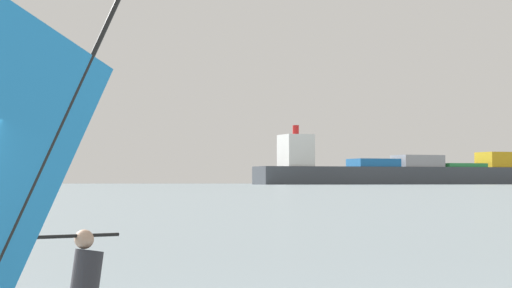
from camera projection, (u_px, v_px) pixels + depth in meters
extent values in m
cylinder|color=black|center=(43.00, 163.00, 11.71)|extent=(1.44, 1.46, 3.88)
cylinder|color=black|center=(51.00, 237.00, 11.76)|extent=(1.24, 1.26, 0.04)
sphere|color=tan|center=(84.00, 239.00, 12.02)|extent=(0.22, 0.22, 0.22)
cube|color=#3F444C|center=(407.00, 176.00, 709.23)|extent=(198.56, 110.87, 11.40)
cube|color=silver|center=(296.00, 151.00, 683.15)|extent=(24.87, 26.63, 20.16)
cylinder|color=red|center=(296.00, 130.00, 683.60)|extent=(4.00, 4.00, 6.00)
cube|color=#1E66AD|center=(373.00, 163.00, 701.25)|extent=(35.80, 32.73, 5.20)
cube|color=#99999E|center=(417.00, 161.00, 712.15)|extent=(35.80, 32.73, 7.80)
cube|color=#2D8C47|center=(460.00, 165.00, 722.92)|extent=(35.80, 32.73, 2.60)
cube|color=gold|center=(502.00, 160.00, 733.92)|extent=(35.80, 32.73, 10.40)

